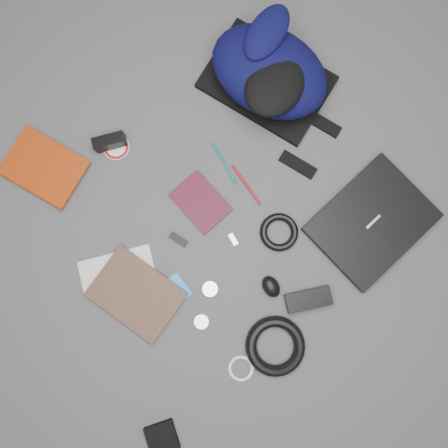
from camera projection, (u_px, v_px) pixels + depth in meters
ground at (224, 225)px, 1.42m from camera, size 4.00×4.00×0.00m
backpack at (269, 72)px, 1.38m from camera, size 0.45×0.52×0.18m
laptop at (371, 222)px, 1.40m from camera, size 0.40×0.33×0.04m
textbook_red at (29, 192)px, 1.42m from camera, size 0.27×0.30×0.03m
comic_book at (118, 320)px, 1.38m from camera, size 0.28×0.32×0.02m
envelope at (117, 269)px, 1.41m from camera, size 0.26×0.18×0.00m
dvd_case at (201, 202)px, 1.42m from camera, size 0.15×0.19×0.01m
compact_camera at (110, 142)px, 1.42m from camera, size 0.11×0.07×0.06m
sticker_disc at (116, 147)px, 1.44m from camera, size 0.10×0.10×0.00m
pen_teal at (224, 163)px, 1.44m from camera, size 0.02×0.15×0.01m
pen_red at (246, 185)px, 1.43m from camera, size 0.01×0.16×0.01m
id_badge at (178, 288)px, 1.40m from camera, size 0.06×0.09×0.00m
usb_black at (179, 239)px, 1.41m from camera, size 0.04×0.07×0.01m
usb_silver at (233, 239)px, 1.41m from camera, size 0.02×0.04×0.01m
mouse at (271, 287)px, 1.38m from camera, size 0.06×0.08×0.04m
headphone_left at (201, 322)px, 1.39m from camera, size 0.05×0.05×0.01m
headphone_right at (210, 289)px, 1.40m from camera, size 0.06×0.06×0.01m
cable_coil at (279, 232)px, 1.41m from camera, size 0.13×0.13×0.02m
power_brick at (308, 299)px, 1.38m from camera, size 0.16×0.11×0.04m
power_cord_coil at (275, 346)px, 1.37m from camera, size 0.23×0.23×0.04m
pouch at (162, 438)px, 1.35m from camera, size 0.11×0.11×0.02m
white_cable_coil at (241, 368)px, 1.37m from camera, size 0.09×0.09×0.01m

